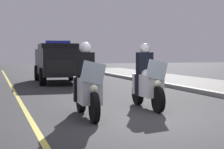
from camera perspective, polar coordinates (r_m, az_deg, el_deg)
name	(u,v)px	position (r m, az deg, el deg)	size (l,w,h in m)	color
ground_plane	(138,121)	(8.16, 3.92, -7.04)	(80.00, 80.00, 0.00)	#333335
lane_stripe_center	(34,127)	(7.63, -11.76, -7.81)	(48.00, 0.12, 0.01)	#E0D14C
police_motorcycle_lead_left	(87,87)	(8.52, -3.86, -1.85)	(2.14, 0.59, 1.72)	black
police_motorcycle_lead_right	(147,82)	(9.85, 5.38, -1.15)	(2.14, 0.59, 1.72)	black
police_suv	(58,61)	(18.47, -8.21, 2.10)	(4.98, 2.24, 2.05)	black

